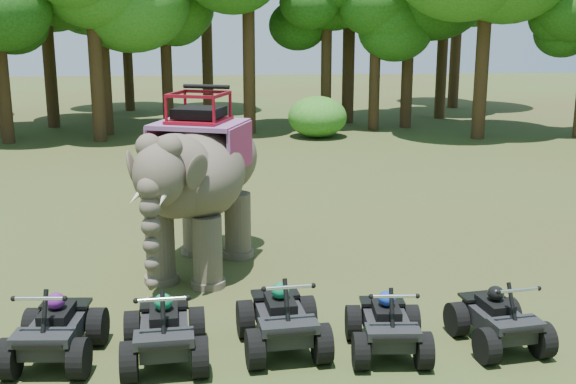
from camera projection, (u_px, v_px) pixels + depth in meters
name	position (u px, v px, depth m)	size (l,w,h in m)	color
ground	(294.00, 304.00, 13.66)	(110.00, 110.00, 0.00)	#47381E
elephant	(199.00, 181.00, 15.13)	(2.03, 4.62, 3.88)	#4D4438
atv_0	(54.00, 321.00, 11.29)	(1.30, 1.78, 1.32)	black
atv_1	(164.00, 322.00, 11.25)	(1.30, 1.78, 1.32)	black
atv_2	(282.00, 311.00, 11.68)	(1.32, 1.80, 1.34)	black
atv_3	(388.00, 317.00, 11.56)	(1.21, 1.66, 1.23)	black
atv_4	(499.00, 311.00, 11.81)	(1.20, 1.64, 1.22)	black
tree_0	(249.00, 37.00, 32.71)	(6.17, 6.17, 8.81)	#195114
tree_1	(326.00, 52.00, 34.67)	(5.08, 5.08, 7.26)	#195114
tree_2	(409.00, 38.00, 34.45)	(5.98, 5.98, 8.55)	#195114
tree_3	(484.00, 26.00, 31.05)	(6.84, 6.84, 9.77)	#195114
tree_31	(1.00, 60.00, 30.13)	(4.93, 4.93, 7.05)	#195114
tree_32	(94.00, 36.00, 30.42)	(6.31, 6.31, 9.01)	#195114
tree_33	(166.00, 47.00, 34.50)	(5.40, 5.40, 7.72)	#195114
tree_35	(96.00, 38.00, 39.60)	(5.82, 5.82, 8.31)	#195114
tree_37	(349.00, 19.00, 35.87)	(7.25, 7.25, 10.36)	#195114
tree_38	(100.00, 16.00, 32.02)	(7.47, 7.47, 10.67)	#195114
tree_41	(206.00, 24.00, 39.25)	(6.82, 6.82, 9.74)	#195114
tree_42	(443.00, 35.00, 37.58)	(6.10, 6.10, 8.71)	#195114
tree_43	(47.00, 27.00, 34.38)	(6.72, 6.72, 9.60)	#195114
tree_44	(375.00, 55.00, 33.83)	(4.96, 4.96, 7.09)	#195114
tree_45	(127.00, 37.00, 40.82)	(5.83, 5.83, 8.33)	#195114
tree_46	(457.00, 15.00, 41.82)	(7.50, 7.50, 10.71)	#195114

